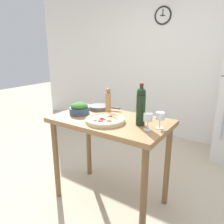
# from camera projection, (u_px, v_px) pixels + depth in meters

# --- Properties ---
(ground_plane) EXTENTS (14.00, 14.00, 0.00)m
(ground_plane) POSITION_uv_depth(u_px,v_px,m) (110.00, 199.00, 2.33)
(ground_plane) COLOR #BCAD93
(wall_back) EXTENTS (6.40, 0.08, 2.60)m
(wall_back) POSITION_uv_depth(u_px,v_px,m) (180.00, 63.00, 3.61)
(wall_back) COLOR silver
(wall_back) RESTS_ON ground_plane
(prep_counter) EXTENTS (1.12, 0.65, 0.90)m
(prep_counter) POSITION_uv_depth(u_px,v_px,m) (110.00, 132.00, 2.11)
(prep_counter) COLOR olive
(prep_counter) RESTS_ON ground_plane
(wine_bottle) EXTENTS (0.08, 0.08, 0.37)m
(wine_bottle) POSITION_uv_depth(u_px,v_px,m) (141.00, 106.00, 1.86)
(wine_bottle) COLOR black
(wine_bottle) RESTS_ON prep_counter
(wine_glass_near) EXTENTS (0.08, 0.08, 0.14)m
(wine_glass_near) POSITION_uv_depth(u_px,v_px,m) (148.00, 118.00, 1.77)
(wine_glass_near) COLOR silver
(wine_glass_near) RESTS_ON prep_counter
(wine_glass_far) EXTENTS (0.08, 0.08, 0.14)m
(wine_glass_far) POSITION_uv_depth(u_px,v_px,m) (160.00, 117.00, 1.80)
(wine_glass_far) COLOR silver
(wine_glass_far) RESTS_ON prep_counter
(pepper_mill) EXTENTS (0.06, 0.06, 0.26)m
(pepper_mill) POSITION_uv_depth(u_px,v_px,m) (108.00, 101.00, 2.21)
(pepper_mill) COLOR #AD7F51
(pepper_mill) RESTS_ON prep_counter
(salad_bowl) EXTENTS (0.20, 0.20, 0.12)m
(salad_bowl) POSITION_uv_depth(u_px,v_px,m) (79.00, 109.00, 2.21)
(salad_bowl) COLOR #384C6B
(salad_bowl) RESTS_ON prep_counter
(homemade_pizza) EXTENTS (0.36, 0.36, 0.04)m
(homemade_pizza) POSITION_uv_depth(u_px,v_px,m) (105.00, 120.00, 1.98)
(homemade_pizza) COLOR beige
(homemade_pizza) RESTS_ON prep_counter
(cast_iron_skillet) EXTENTS (0.35, 0.22, 0.04)m
(cast_iron_skillet) POSITION_uv_depth(u_px,v_px,m) (99.00, 107.00, 2.39)
(cast_iron_skillet) COLOR #56565B
(cast_iron_skillet) RESTS_ON prep_counter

